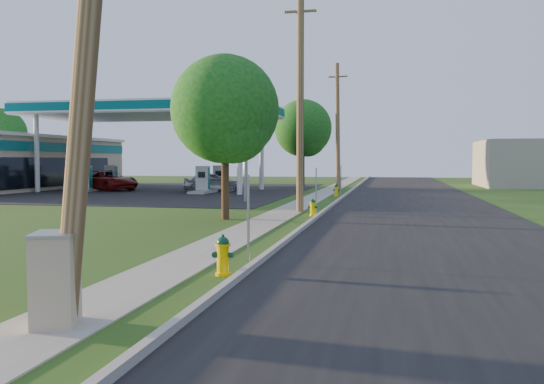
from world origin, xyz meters
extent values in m
plane|color=#2A4818|center=(0.00, 0.00, 0.00)|extent=(140.00, 140.00, 0.00)
cube|color=black|center=(4.50, 10.00, 0.01)|extent=(8.00, 120.00, 0.02)
cube|color=#A09D92|center=(0.50, 10.00, 0.07)|extent=(0.15, 120.00, 0.15)
cube|color=gray|center=(-1.25, 10.00, 0.01)|extent=(1.50, 120.00, 0.03)
cube|color=black|center=(-16.00, 32.00, 0.01)|extent=(26.00, 28.00, 0.02)
cylinder|color=brown|center=(-0.60, 17.00, 4.90)|extent=(0.32, 0.32, 9.80)
cube|color=brown|center=(-0.60, 17.00, 8.80)|extent=(1.40, 0.10, 0.10)
cylinder|color=brown|center=(-0.60, 35.00, 4.75)|extent=(0.49, 0.32, 9.50)
cube|color=brown|center=(-0.60, 35.00, 8.50)|extent=(1.40, 0.10, 0.12)
cube|color=gray|center=(0.25, 4.20, 1.00)|extent=(0.05, 0.04, 2.00)
cube|color=gray|center=(0.25, 16.00, 1.00)|extent=(0.05, 0.04, 2.00)
cube|color=gray|center=(0.25, 28.20, 1.00)|extent=(0.05, 0.04, 2.00)
cylinder|color=silver|center=(-21.50, 28.70, 2.75)|extent=(0.36, 0.36, 5.50)
cylinder|color=silver|center=(-21.50, 35.30, 2.75)|extent=(0.36, 0.36, 5.50)
cylinder|color=silver|center=(-6.50, 28.70, 2.75)|extent=(0.36, 0.36, 5.50)
cylinder|color=silver|center=(-6.50, 35.30, 2.75)|extent=(0.36, 0.36, 5.50)
cube|color=silver|center=(-14.00, 32.00, 5.95)|extent=(18.00, 9.00, 0.90)
cube|color=#015D62|center=(-14.00, 32.00, 5.95)|extent=(18.15, 9.15, 0.63)
cube|color=silver|center=(-14.00, 32.00, 5.63)|extent=(18.18, 9.18, 0.10)
cube|color=#A09D92|center=(-18.50, 30.00, 0.09)|extent=(1.20, 3.20, 0.18)
cube|color=#9EA0A3|center=(-18.50, 30.00, 1.05)|extent=(0.90, 0.50, 1.70)
cube|color=#015D62|center=(-18.50, 30.00, 1.05)|extent=(0.94, 0.40, 1.50)
cube|color=black|center=(-18.50, 29.73, 1.30)|extent=(0.50, 0.02, 0.40)
cube|color=#A09D92|center=(-9.50, 30.00, 0.09)|extent=(1.20, 3.20, 0.18)
cube|color=#9EA0A3|center=(-9.50, 30.00, 1.05)|extent=(0.90, 0.50, 1.70)
cube|color=#015D62|center=(-9.50, 30.00, 1.05)|extent=(0.94, 0.40, 1.50)
cube|color=black|center=(-9.50, 29.73, 1.30)|extent=(0.50, 0.02, 0.40)
cube|color=#A09D92|center=(-18.50, 34.00, 0.09)|extent=(1.20, 3.20, 0.18)
cube|color=#9EA0A3|center=(-18.50, 34.00, 1.05)|extent=(0.90, 0.50, 1.70)
cube|color=#015D62|center=(-18.50, 34.00, 1.05)|extent=(0.94, 0.40, 1.50)
cube|color=black|center=(-18.50, 33.73, 1.30)|extent=(0.50, 0.02, 0.40)
cube|color=#A09D92|center=(-9.50, 34.00, 0.09)|extent=(1.20, 3.20, 0.18)
cube|color=#9EA0A3|center=(-9.50, 34.00, 1.05)|extent=(0.90, 0.50, 1.70)
cube|color=#015D62|center=(-9.50, 34.00, 1.05)|extent=(0.94, 0.40, 1.50)
cube|color=black|center=(-9.50, 33.73, 1.30)|extent=(0.50, 0.02, 0.40)
cube|color=tan|center=(-27.00, 32.00, 2.00)|extent=(10.00, 22.00, 4.00)
cube|color=#015D62|center=(-21.98, 32.00, 3.30)|extent=(0.06, 22.00, 0.70)
cube|color=black|center=(-21.97, 32.00, 1.40)|extent=(0.06, 16.06, 2.20)
cylinder|color=gray|center=(-4.50, 22.50, 2.50)|extent=(0.24, 0.24, 5.00)
cube|color=silver|center=(-4.50, 22.50, 5.80)|extent=(0.30, 2.00, 2.00)
cube|color=#015D62|center=(-4.50, 22.50, 6.60)|extent=(0.34, 2.04, 0.50)
cylinder|color=#332616|center=(-2.98, 13.37, 1.65)|extent=(0.30, 0.30, 3.30)
sphere|color=#0D4D14|center=(-2.98, 13.37, 4.29)|extent=(4.22, 4.22, 4.22)
sphere|color=#0D4D14|center=(-2.58, 13.07, 3.63)|extent=(2.90, 2.90, 2.90)
cylinder|color=#332616|center=(-4.22, 41.60, 1.96)|extent=(0.30, 0.30, 3.92)
sphere|color=#0D4D14|center=(-4.22, 41.60, 5.09)|extent=(5.01, 5.01, 5.01)
sphere|color=#0D4D14|center=(-3.82, 41.30, 4.31)|extent=(3.45, 3.45, 3.45)
cylinder|color=#332616|center=(-34.15, 41.74, 1.90)|extent=(0.30, 0.30, 3.80)
sphere|color=#0D4D14|center=(-34.15, 41.74, 4.95)|extent=(4.87, 4.87, 4.87)
sphere|color=#0D4D14|center=(-33.75, 41.44, 4.19)|extent=(3.35, 3.35, 3.35)
cylinder|color=#F4C300|center=(0.07, 2.82, 0.03)|extent=(0.31, 0.31, 0.07)
cylinder|color=#F4C300|center=(0.07, 2.82, 0.33)|extent=(0.24, 0.24, 0.66)
cylinder|color=#F4C300|center=(0.07, 2.82, 0.62)|extent=(0.31, 0.31, 0.04)
sphere|color=#0B3D22|center=(0.07, 2.82, 0.66)|extent=(0.25, 0.25, 0.25)
cylinder|color=#0B3D22|center=(0.07, 2.82, 0.80)|extent=(0.06, 0.06, 0.07)
cylinder|color=#0B3D22|center=(0.07, 2.66, 0.42)|extent=(0.13, 0.14, 0.12)
cylinder|color=#0B3D22|center=(-0.09, 2.81, 0.42)|extent=(0.11, 0.10, 0.10)
cylinder|color=#0B3D22|center=(0.22, 2.82, 0.42)|extent=(0.11, 0.10, 0.10)
cylinder|color=#FFDD00|center=(0.19, 15.39, 0.03)|extent=(0.27, 0.27, 0.06)
cylinder|color=#FFDD00|center=(0.19, 15.39, 0.29)|extent=(0.21, 0.21, 0.58)
cylinder|color=#FFDD00|center=(0.19, 15.39, 0.54)|extent=(0.27, 0.27, 0.04)
sphere|color=#0B3D23|center=(0.19, 15.39, 0.58)|extent=(0.22, 0.22, 0.22)
cylinder|color=#0B3D23|center=(0.19, 15.39, 0.70)|extent=(0.05, 0.05, 0.06)
cylinder|color=#0B3D23|center=(0.15, 15.26, 0.37)|extent=(0.13, 0.14, 0.11)
cylinder|color=#0B3D23|center=(0.06, 15.43, 0.37)|extent=(0.12, 0.11, 0.09)
cylinder|color=#0B3D23|center=(0.32, 15.36, 0.37)|extent=(0.12, 0.11, 0.09)
cylinder|color=yellow|center=(-0.05, 28.27, 0.03)|extent=(0.30, 0.30, 0.06)
cylinder|color=yellow|center=(-0.05, 28.27, 0.32)|extent=(0.24, 0.24, 0.64)
cylinder|color=yellow|center=(-0.05, 28.27, 0.60)|extent=(0.30, 0.30, 0.04)
sphere|color=#0D311D|center=(-0.05, 28.27, 0.64)|extent=(0.25, 0.25, 0.25)
cylinder|color=#0D311D|center=(-0.05, 28.27, 0.77)|extent=(0.05, 0.05, 0.06)
cylinder|color=#0D311D|center=(-0.01, 28.12, 0.41)|extent=(0.14, 0.15, 0.12)
cylinder|color=#0D311D|center=(-0.19, 28.24, 0.41)|extent=(0.13, 0.12, 0.10)
cylinder|color=#0D311D|center=(0.10, 28.30, 0.41)|extent=(0.13, 0.12, 0.10)
cube|color=tan|center=(-1.18, -1.08, 0.65)|extent=(0.76, 0.88, 1.29)
cube|color=gray|center=(-1.18, -1.08, 1.31)|extent=(0.81, 0.92, 0.04)
imported|color=maroon|center=(-17.82, 31.83, 0.76)|extent=(6.03, 4.48, 1.52)
imported|color=#AFB2B7|center=(-9.54, 32.19, 0.72)|extent=(4.54, 3.09, 1.44)
camera|label=1|loc=(3.37, -8.20, 2.33)|focal=38.00mm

